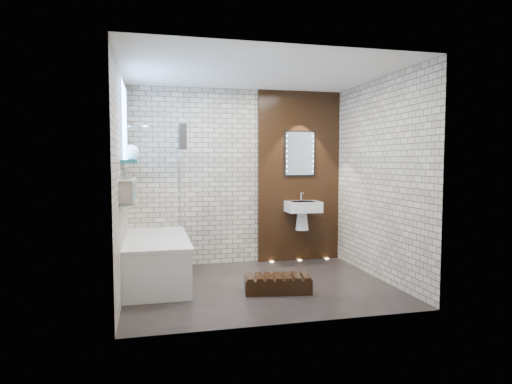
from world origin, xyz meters
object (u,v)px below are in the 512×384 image
object	(u,v)px
bathtub	(156,260)
bath_screen	(181,180)
led_mirror	(300,154)
walnut_step	(278,285)
washbasin	(303,211)

from	to	relation	value
bathtub	bath_screen	distance (m)	1.14
bathtub	bath_screen	bearing A→B (deg)	51.10
led_mirror	bath_screen	bearing A→B (deg)	-169.34
led_mirror	walnut_step	size ratio (longest dim) A/B	0.91
washbasin	bathtub	bearing A→B (deg)	-163.99
bathtub	walnut_step	world-z (taller)	bathtub
bath_screen	walnut_step	distance (m)	1.97
bath_screen	walnut_step	xyz separation A→B (m)	(1.02, -1.19, -1.19)
led_mirror	walnut_step	xyz separation A→B (m)	(-0.80, -1.53, -1.56)
bathtub	washbasin	xyz separation A→B (m)	(2.17, 0.62, 0.50)
bathtub	led_mirror	xyz separation A→B (m)	(2.17, 0.78, 1.36)
bath_screen	washbasin	size ratio (longest dim) A/B	2.41
bathtub	walnut_step	size ratio (longest dim) A/B	2.26
bathtub	washbasin	world-z (taller)	washbasin
walnut_step	led_mirror	bearing A→B (deg)	62.52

